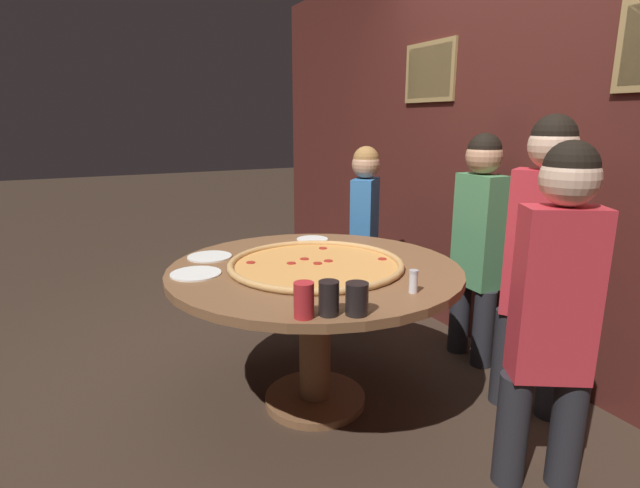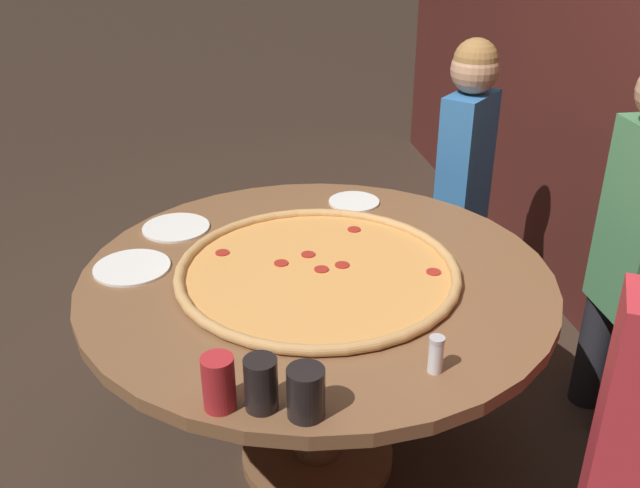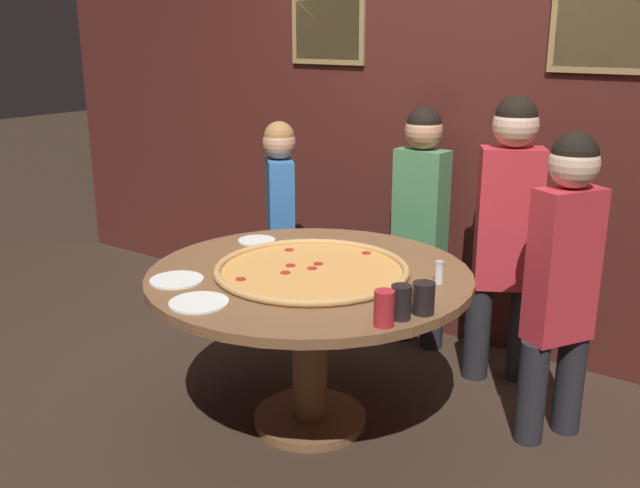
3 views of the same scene
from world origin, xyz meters
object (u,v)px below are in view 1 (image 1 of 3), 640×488
Objects in this scene: dining_table at (315,295)px; white_plate_far_back at (210,257)px; drink_cup_far_right at (304,300)px; diner_centre_back at (478,236)px; white_plate_beside_cup at (196,274)px; white_plate_near_front at (312,239)px; drink_cup_near_left at (357,299)px; diner_far_left at (555,303)px; drink_cup_centre_back at (329,298)px; diner_side_right at (365,227)px; diner_far_right at (541,252)px; giant_pizza at (316,264)px; condiment_shaker at (413,281)px.

dining_table is 0.59m from white_plate_far_back.
diner_centre_back is at bearing 113.16° from drink_cup_far_right.
white_plate_near_front is at bearing 115.54° from white_plate_beside_cup.
diner_far_left reaches higher than drink_cup_near_left.
drink_cup_centre_back reaches higher than white_plate_beside_cup.
diner_side_right reaches higher than drink_cup_centre_back.
diner_centre_back is at bearing 115.23° from drink_cup_centre_back.
diner_centre_back is at bearing -43.30° from diner_far_right.
drink_cup_far_right is at bearing 7.02° from diner_far_left.
diner_side_right is (-1.33, 1.07, -0.09)m from drink_cup_far_right.
diner_side_right is (-0.38, 1.17, -0.03)m from white_plate_far_back.
diner_far_right reaches higher than drink_cup_centre_back.
white_plate_beside_cup is at bearing -64.46° from white_plate_near_front.
dining_table is 1.08m from diner_side_right.
white_plate_near_front is (-1.08, 0.45, -0.06)m from drink_cup_centre_back.
giant_pizza is 8.79× the size of condiment_shaker.
condiment_shaker is (0.52, 0.20, 0.20)m from dining_table.
diner_side_right is (-1.35, 0.98, -0.09)m from drink_cup_centre_back.
dining_table is 0.66m from drink_cup_centre_back.
diner_far_right is at bearing 167.66° from diner_centre_back.
drink_cup_near_left is 0.65× the size of white_plate_near_front.
diner_side_right is 0.87× the size of diner_far_right.
white_plate_beside_cup is at bearing -150.83° from drink_cup_near_left.
drink_cup_centre_back is at bearing 5.65° from diner_far_left.
dining_table is at bearing 168.06° from drink_cup_near_left.
diner_side_right is at bearing 108.07° from white_plate_far_back.
drink_cup_near_left is 0.52× the size of white_plate_beside_cup.
diner_side_right is (-1.39, 0.88, -0.08)m from drink_cup_near_left.
diner_far_left is at bearing 66.95° from drink_cup_far_right.
dining_table is 7.66× the size of white_plate_near_front.
diner_far_right reaches higher than white_plate_near_front.
dining_table is 6.29× the size of white_plate_far_back.
dining_table is at bearing 47.46° from white_plate_far_back.
diner_far_right is 0.57m from diner_far_left.
diner_far_left is (1.42, 0.32, 0.03)m from white_plate_near_front.
giant_pizza is 0.57m from white_plate_beside_cup.
diner_far_right is at bearing 89.82° from condiment_shaker.
diner_centre_back reaches higher than white_plate_near_front.
white_plate_beside_cup is at bearing -161.35° from drink_cup_far_right.
condiment_shaker is at bearing 123.84° from diner_centre_back.
diner_far_right reaches higher than drink_cup_far_right.
diner_side_right reaches higher than dining_table.
drink_cup_far_right is at bearing -107.76° from drink_cup_near_left.
drink_cup_near_left is 0.10× the size of diner_side_right.
diner_far_left is at bearing 105.95° from diner_far_right.
drink_cup_near_left is at bearing 5.63° from diner_far_left.
drink_cup_near_left is 1.37m from diner_centre_back.
condiment_shaker is at bearing -19.76° from diner_far_left.
drink_cup_far_right is 1.25m from diner_far_right.
giant_pizza is 7.08× the size of drink_cup_near_left.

